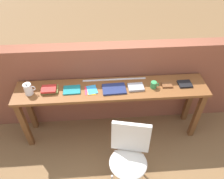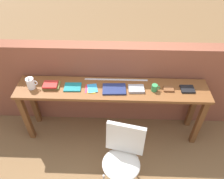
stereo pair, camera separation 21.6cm
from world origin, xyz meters
TOP-DOWN VIEW (x-y plane):
  - ground_plane at (0.00, 0.00)m, footprint 40.00×40.00m
  - brick_wall_back at (0.00, 0.64)m, footprint 6.00×0.20m
  - sideboard at (0.00, 0.30)m, footprint 2.50×0.44m
  - chair_white_moulded at (0.15, -0.46)m, footprint 0.53×0.54m
  - pitcher_white at (-1.04, 0.27)m, footprint 0.14×0.10m
  - book_stack_leftmost at (-0.79, 0.30)m, footprint 0.22×0.17m
  - magazine_cycling at (-0.51, 0.29)m, footprint 0.22×0.17m
  - pamphlet_pile_colourful at (-0.27, 0.27)m, footprint 0.17×0.19m
  - book_open_centre at (0.03, 0.27)m, footprint 0.31×0.22m
  - book_grey_hardcover at (0.31, 0.28)m, footprint 0.21×0.15m
  - mug at (0.54, 0.27)m, footprint 0.11×0.08m
  - leather_journal_brown at (0.72, 0.30)m, footprint 0.13×0.10m
  - book_repair_rightmost at (0.96, 0.30)m, footprint 0.18×0.15m
  - ruler_metal_back_edge at (0.05, 0.47)m, footprint 0.85×0.03m

SIDE VIEW (x-z plane):
  - ground_plane at x=0.00m, z-range 0.00..0.00m
  - chair_white_moulded at x=0.15m, z-range 0.08..0.97m
  - brick_wall_back at x=0.00m, z-range 0.00..1.31m
  - sideboard at x=0.00m, z-range 0.30..1.18m
  - ruler_metal_back_edge at x=0.05m, z-range 0.88..0.88m
  - pamphlet_pile_colourful at x=-0.27m, z-range 0.88..0.89m
  - magazine_cycling at x=-0.51m, z-range 0.88..0.90m
  - book_repair_rightmost at x=0.96m, z-range 0.88..0.90m
  - book_open_centre at x=0.03m, z-range 0.88..0.90m
  - leather_journal_brown at x=0.72m, z-range 0.88..0.90m
  - book_grey_hardcover at x=0.31m, z-range 0.88..0.91m
  - book_stack_leftmost at x=-0.79m, z-range 0.88..0.93m
  - mug at x=0.54m, z-range 0.88..0.97m
  - pitcher_white at x=-1.04m, z-range 0.87..1.05m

